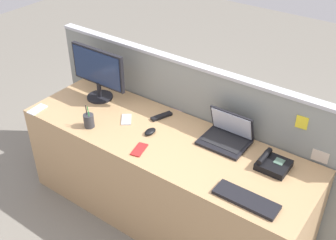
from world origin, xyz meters
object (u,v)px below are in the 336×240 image
computer_mouse_right_hand (150,132)px  cell_phone_silver_slab (126,119)px  desk_phone (273,164)px  tv_remote (162,116)px  cell_phone_white_slab (37,109)px  keyboard_main (246,199)px  pen_cup (89,121)px  cell_phone_red_case (139,150)px  desktop_monitor (98,71)px  laptop (227,135)px

computer_mouse_right_hand → cell_phone_silver_slab: 0.25m
desk_phone → tv_remote: bearing=176.8°
cell_phone_silver_slab → cell_phone_white_slab: (-0.65, -0.30, 0.00)m
keyboard_main → cell_phone_silver_slab: (-1.11, 0.23, -0.01)m
keyboard_main → cell_phone_white_slab: keyboard_main is taller
tv_remote → pen_cup: bearing=-110.2°
cell_phone_red_case → cell_phone_silver_slab: same height
desktop_monitor → tv_remote: bearing=5.1°
pen_cup → cell_phone_silver_slab: 0.28m
desk_phone → tv_remote: (-0.91, 0.05, -0.02)m
laptop → computer_mouse_right_hand: 0.54m
keyboard_main → tv_remote: keyboard_main is taller
pen_cup → cell_phone_silver_slab: size_ratio=1.26×
desktop_monitor → computer_mouse_right_hand: size_ratio=5.06×
laptop → tv_remote: size_ratio=1.88×
desk_phone → keyboard_main: 0.37m
pen_cup → desk_phone: bearing=15.5°
laptop → cell_phone_white_slab: (-1.38, -0.50, -0.05)m
pen_cup → tv_remote: size_ratio=1.04×
computer_mouse_right_hand → tv_remote: (-0.06, 0.21, -0.01)m
cell_phone_white_slab → computer_mouse_right_hand: bearing=11.5°
pen_cup → cell_phone_silver_slab: bearing=54.0°
cell_phone_red_case → cell_phone_white_slab: size_ratio=0.95×
laptop → cell_phone_red_case: (-0.43, -0.43, -0.05)m
pen_cup → cell_phone_silver_slab: (0.16, 0.22, -0.05)m
cell_phone_silver_slab → keyboard_main: bearing=-50.2°
desk_phone → cell_phone_red_case: bearing=-155.9°
cell_phone_silver_slab → computer_mouse_right_hand: bearing=-45.3°
desktop_monitor → keyboard_main: 1.55m
keyboard_main → cell_phone_white_slab: (-1.76, -0.06, -0.01)m
cell_phone_red_case → keyboard_main: bearing=-14.3°
desk_phone → pen_cup: bearing=-164.5°
cell_phone_red_case → tv_remote: size_ratio=0.85×
laptop → pen_cup: bearing=-154.4°
pen_cup → tv_remote: pen_cup is taller
cell_phone_red_case → cell_phone_silver_slab: bearing=129.9°
pen_cup → tv_remote: 0.54m
keyboard_main → cell_phone_silver_slab: 1.13m
laptop → cell_phone_silver_slab: laptop is taller
cell_phone_silver_slab → cell_phone_white_slab: bearing=166.2°
computer_mouse_right_hand → tv_remote: computer_mouse_right_hand is taller
laptop → desk_phone: bearing=-11.7°
cell_phone_white_slab → tv_remote: bearing=24.6°
cell_phone_silver_slab → tv_remote: bearing=5.2°
keyboard_main → cell_phone_white_slab: bearing=-178.0°
keyboard_main → cell_phone_red_case: (-0.80, 0.01, -0.01)m
desk_phone → cell_phone_white_slab: bearing=-166.4°
desktop_monitor → pen_cup: 0.46m
tv_remote → computer_mouse_right_hand: bearing=-53.9°
laptop → cell_phone_silver_slab: 0.76m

